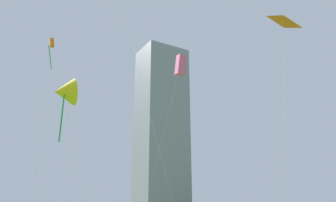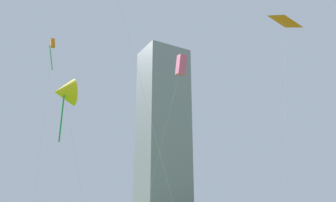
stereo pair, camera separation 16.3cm
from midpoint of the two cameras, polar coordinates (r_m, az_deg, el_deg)
name	(u,v)px [view 1 (the left image)]	position (r m, az deg, el deg)	size (l,w,h in m)	color
kite_flying_1	(51,46)	(43.80, -19.06, 8.78)	(1.04, 6.21, 22.58)	silver
kite_flying_2	(181,65)	(39.55, 2.01, 6.02)	(4.83, 2.01, 19.92)	silver
kite_flying_3	(284,22)	(44.67, 18.82, 12.43)	(8.27, 4.69, 25.48)	silver
kite_flying_4	(64,92)	(24.31, -17.17, 1.43)	(2.91, 3.34, 11.12)	silver
distant_highrise_0	(161,131)	(131.17, -1.14, -5.02)	(17.53, 14.06, 67.36)	gray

